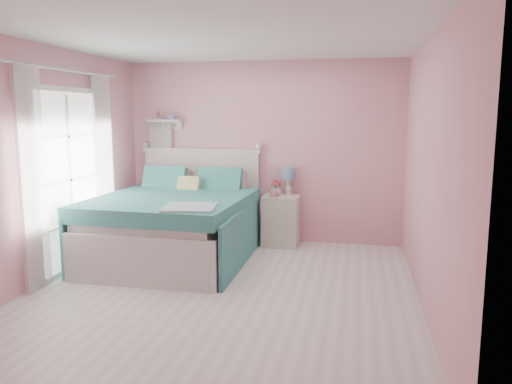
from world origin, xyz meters
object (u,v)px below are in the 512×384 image
(bed, at_px, (176,225))
(teacup, at_px, (274,194))
(nightstand, at_px, (281,220))
(vase, at_px, (276,190))
(table_lamp, at_px, (288,175))

(bed, height_order, teacup, bed)
(nightstand, height_order, vase, vase)
(bed, bearing_deg, table_lamp, 40.01)
(bed, relative_size, vase, 16.05)
(table_lamp, distance_m, teacup, 0.37)
(table_lamp, height_order, teacup, table_lamp)
(vase, bearing_deg, teacup, -94.25)
(bed, distance_m, teacup, 1.42)
(table_lamp, bearing_deg, teacup, -125.38)
(nightstand, bearing_deg, bed, -143.84)
(table_lamp, relative_size, teacup, 3.77)
(table_lamp, bearing_deg, bed, -142.43)
(nightstand, height_order, teacup, teacup)
(bed, distance_m, vase, 1.50)
(nightstand, relative_size, teacup, 6.85)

